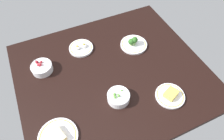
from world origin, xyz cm
name	(u,v)px	position (x,y,z in cm)	size (l,w,h in cm)	color
dining_table	(112,74)	(0.00, 0.00, 2.00)	(124.37, 109.57, 4.00)	black
bowl_berries	(42,68)	(42.21, -20.80, 6.88)	(14.15, 14.15, 6.99)	silver
plate_broccoli	(134,43)	(-24.91, -15.91, 6.22)	(19.81, 19.81, 7.95)	silver
plate_cheese	(170,95)	(-24.57, 32.28, 5.39)	(18.03, 18.03, 4.90)	silver
plate_sandwich	(58,137)	(45.11, 28.57, 5.22)	(21.79, 21.79, 4.53)	silver
bowl_peas	(118,97)	(5.25, 20.90, 6.90)	(13.81, 13.81, 6.50)	silver
plate_eggs	(81,48)	(11.93, -28.87, 5.24)	(17.57, 17.57, 4.78)	silver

